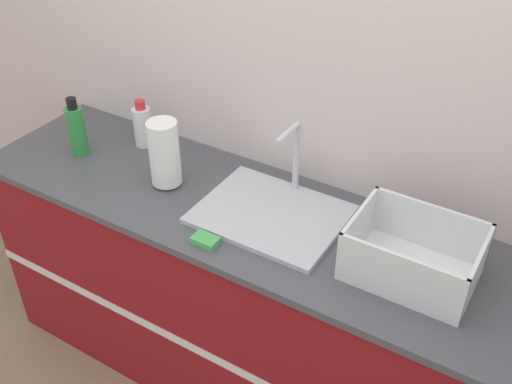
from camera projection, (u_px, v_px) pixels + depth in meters
name	position (u px, v px, depth m)	size (l,w,h in m)	color
wall_back	(302.00, 87.00, 2.18)	(4.67, 0.06, 2.60)	silver
counter_cabinet	(255.00, 304.00, 2.43)	(2.30, 0.62, 0.94)	maroon
sink	(272.00, 211.00, 2.13)	(0.51, 0.40, 0.30)	silver
paper_towel_roll	(164.00, 154.00, 2.23)	(0.12, 0.12, 0.27)	#4C4C51
dish_rack	(413.00, 258.00, 1.86)	(0.39, 0.29, 0.18)	white
bottle_white_spray	(143.00, 126.00, 2.50)	(0.08, 0.08, 0.21)	white
bottle_green	(77.00, 130.00, 2.43)	(0.07, 0.07, 0.25)	#2D8C3D
sponge	(205.00, 240.00, 2.01)	(0.09, 0.06, 0.02)	#4CB259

